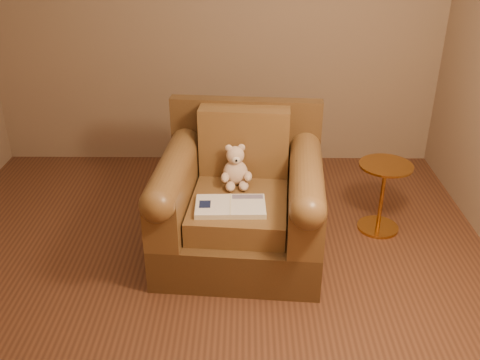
{
  "coord_description": "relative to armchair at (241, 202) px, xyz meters",
  "views": [
    {
      "loc": [
        0.27,
        -2.7,
        2.17
      ],
      "look_at": [
        0.24,
        0.37,
        0.59
      ],
      "focal_mm": 40.0,
      "sensor_mm": 36.0,
      "label": 1
    }
  ],
  "objects": [
    {
      "name": "room",
      "position": [
        -0.24,
        -0.47,
        1.34
      ],
      "size": [
        4.02,
        4.02,
        2.71
      ],
      "color": "#866B52",
      "rests_on": "ground"
    },
    {
      "name": "armchair",
      "position": [
        0.0,
        0.0,
        0.0
      ],
      "size": [
        1.16,
        1.11,
        0.97
      ],
      "rotation": [
        0.0,
        0.0,
        -0.08
      ],
      "color": "#51351B",
      "rests_on": "floor"
    },
    {
      "name": "side_table",
      "position": [
        1.03,
        0.26,
        -0.09
      ],
      "size": [
        0.38,
        0.38,
        0.54
      ],
      "color": "#B87E32",
      "rests_on": "floor"
    },
    {
      "name": "floor",
      "position": [
        -0.24,
        -0.47,
        -0.37
      ],
      "size": [
        4.0,
        4.0,
        0.0
      ],
      "primitive_type": "plane",
      "color": "#57311E",
      "rests_on": "ground"
    },
    {
      "name": "guidebook",
      "position": [
        -0.06,
        -0.25,
        0.11
      ],
      "size": [
        0.45,
        0.28,
        0.04
      ],
      "rotation": [
        0.0,
        0.0,
        0.03
      ],
      "color": "beige",
      "rests_on": "armchair"
    },
    {
      "name": "teddy_bear",
      "position": [
        -0.04,
        0.09,
        0.2
      ],
      "size": [
        0.21,
        0.24,
        0.29
      ],
      "rotation": [
        0.0,
        0.0,
        0.12
      ],
      "color": "beige",
      "rests_on": "armchair"
    }
  ]
}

